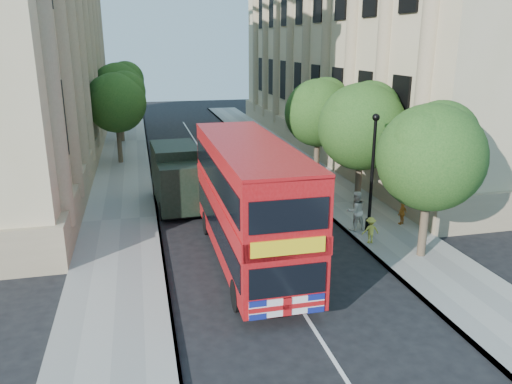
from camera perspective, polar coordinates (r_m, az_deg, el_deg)
ground at (r=16.04m, az=5.59°, el=-13.74°), size 120.00×120.00×0.00m
pavement_right at (r=26.52m, az=10.44°, el=-1.22°), size 3.50×80.00×0.12m
pavement_left at (r=24.42m, az=-15.18°, el=-3.12°), size 3.50×80.00×0.12m
building_right at (r=41.38m, az=13.79°, el=17.53°), size 12.00×38.00×18.00m
tree_right_near at (r=19.57m, az=19.46°, el=4.39°), size 4.00×4.00×6.08m
tree_right_mid at (r=24.70m, az=12.07°, el=7.84°), size 4.20×4.20×6.37m
tree_right_far at (r=30.20m, az=7.19°, el=9.39°), size 4.00×4.00×6.15m
tree_left_far at (r=35.28m, az=-15.65°, el=10.17°), size 4.00×4.00×6.30m
tree_left_back at (r=43.22m, az=-15.36°, el=11.65°), size 4.20×4.20×6.65m
lamp_post at (r=22.06m, az=13.10°, el=1.59°), size 0.32×0.32×5.16m
double_decker_bus at (r=18.52m, az=-0.76°, el=-0.84°), size 2.67×9.89×4.56m
box_van at (r=25.50m, az=-8.94°, el=1.52°), size 2.44×5.48×3.08m
police_constable at (r=16.34m, az=3.01°, el=-9.60°), size 0.68×0.48×1.74m
woman_pedestrian at (r=22.35m, az=11.32°, el=-2.13°), size 0.92×0.74×1.78m
child_a at (r=23.70m, az=16.37°, el=-2.37°), size 0.64×0.49×1.02m
child_b at (r=21.18m, az=12.95°, el=-4.27°), size 0.74×0.44×1.11m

